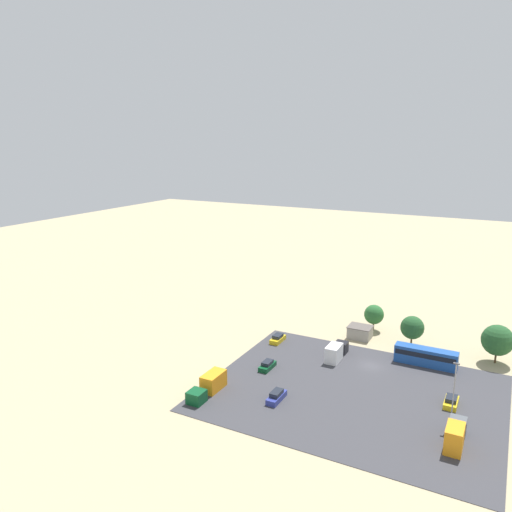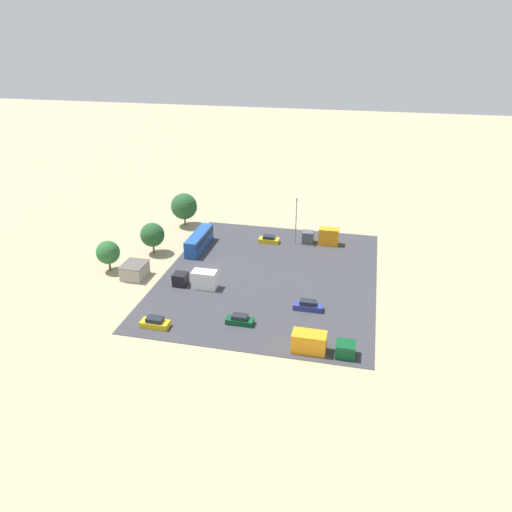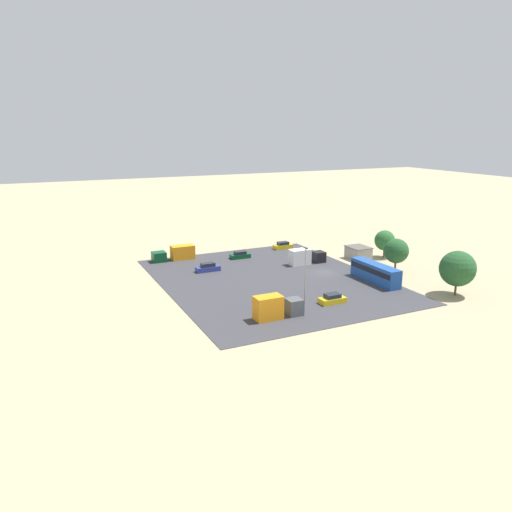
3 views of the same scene
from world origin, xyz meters
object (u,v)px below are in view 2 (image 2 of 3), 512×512
shed_building (135,270)px  parked_car_3 (269,239)px  parked_car_1 (308,306)px  parked_truck_1 (323,237)px  parked_truck_2 (319,344)px  bus (199,240)px  parked_car_0 (240,320)px  parked_car_2 (155,323)px  parked_truck_0 (198,279)px

shed_building → parked_car_3: bearing=135.5°
parked_car_1 → parked_truck_1: 27.34m
parked_car_3 → parked_truck_2: size_ratio=0.48×
parked_car_1 → parked_car_3: bearing=-155.4°
shed_building → bus: (-14.81, 7.31, 0.55)m
parked_car_3 → parked_truck_2: bearing=-158.2°
parked_car_1 → parked_truck_1: size_ratio=0.63×
parked_car_3 → parked_car_0: bearing=-176.4°
parked_car_1 → bus: bearing=-127.7°
parked_car_1 → parked_truck_1: parked_truck_1 is taller
bus → parked_car_0: bearing=-59.3°
parked_truck_1 → parked_truck_2: (38.48, 3.57, -0.27)m
parked_car_2 → parked_truck_2: (0.96, 25.07, 0.66)m
parked_truck_0 → parked_truck_1: size_ratio=1.05×
parked_truck_0 → parked_car_0: bearing=-134.0°
parked_car_0 → parked_truck_0: 14.17m
parked_car_0 → parked_car_1: 11.63m
parked_car_1 → parked_car_3: 28.03m
parked_truck_1 → parked_truck_2: size_ratio=0.84×
shed_building → parked_car_1: shed_building is taller
parked_car_0 → parked_car_1: bearing=123.9°
parked_car_0 → parked_truck_2: bearing=69.7°
parked_truck_2 → shed_building: bearing=-113.9°
parked_car_1 → parked_car_3: size_ratio=1.10×
parked_car_1 → parked_car_2: bearing=-65.1°
bus → parked_truck_0: bus is taller
shed_building → parked_car_3: size_ratio=1.16×
parked_car_0 → parked_truck_1: size_ratio=0.57×
parked_car_0 → parked_truck_2: parked_truck_2 is taller
parked_car_0 → parked_car_2: bearing=-73.2°
bus → parked_car_2: (29.50, 2.94, -1.13)m
bus → parked_truck_1: parked_truck_1 is taller
shed_building → parked_truck_2: 38.64m
parked_car_0 → parked_car_2: (3.73, -12.38, 0.04)m
shed_building → parked_truck_1: size_ratio=0.66×
shed_building → bus: bearing=153.7°
parked_car_0 → parked_car_3: (-31.98, -1.99, 0.00)m
shed_building → parked_truck_0: parked_truck_0 is taller
shed_building → bus: 16.53m
parked_car_2 → parked_truck_1: bearing=150.2°
parked_car_2 → bus: bearing=-174.3°
shed_building → parked_car_3: 29.46m
parked_car_2 → parked_car_3: bearing=163.8°
parked_car_0 → parked_car_2: parked_car_2 is taller
bus → parked_truck_2: size_ratio=1.29×
bus → parked_truck_2: (30.46, 28.01, -0.47)m
bus → parked_car_2: bus is taller
bus → parked_car_3: size_ratio=2.67×
shed_building → parked_car_1: bearing=82.1°
parked_truck_0 → parked_car_2: bearing=170.7°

